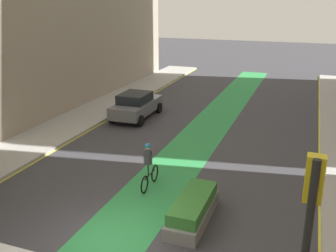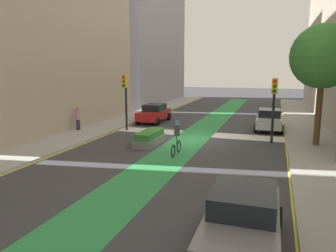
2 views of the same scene
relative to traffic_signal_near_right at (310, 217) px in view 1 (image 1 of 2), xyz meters
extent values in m
plane|color=#38383D|center=(-5.44, 1.55, -2.94)|extent=(120.00, 120.00, 0.00)
cube|color=#2D8C47|center=(-5.41, 1.55, -2.94)|extent=(2.40, 60.00, 0.01)
cube|color=gold|center=(0.00, 0.08, 0.78)|extent=(0.35, 0.28, 0.95)
sphere|color=red|center=(0.00, 0.22, 1.08)|extent=(0.20, 0.20, 0.20)
sphere|color=#4C380C|center=(0.00, 0.22, 0.78)|extent=(0.20, 0.20, 0.20)
sphere|color=#0C3814|center=(0.00, 0.22, 0.48)|extent=(0.20, 0.20, 0.20)
cube|color=slate|center=(-10.01, 13.62, -2.27)|extent=(1.83, 4.21, 0.70)
cube|color=black|center=(-10.01, 13.42, -1.65)|extent=(1.61, 2.01, 0.55)
cylinder|color=black|center=(-10.92, 15.08, -2.62)|extent=(0.22, 0.64, 0.64)
cylinder|color=black|center=(-9.12, 15.10, -2.62)|extent=(0.22, 0.64, 0.64)
cylinder|color=black|center=(-10.90, 12.14, -2.62)|extent=(0.22, 0.64, 0.64)
cylinder|color=black|center=(-9.10, 12.16, -2.62)|extent=(0.22, 0.64, 0.64)
torus|color=black|center=(-5.68, 5.91, -2.60)|extent=(0.07, 0.68, 0.68)
torus|color=black|center=(-5.66, 4.86, -2.60)|extent=(0.07, 0.68, 0.68)
cylinder|color=black|center=(-5.67, 5.38, -2.42)|extent=(0.07, 0.95, 0.06)
cylinder|color=black|center=(-5.67, 5.23, -2.15)|extent=(0.05, 0.05, 0.50)
cylinder|color=#3F3F47|center=(-5.67, 5.23, -1.63)|extent=(0.32, 0.32, 0.55)
sphere|color=beige|center=(-5.67, 5.23, -1.24)|extent=(0.22, 0.22, 0.22)
sphere|color=#268CCC|center=(-5.67, 5.23, -1.20)|extent=(0.23, 0.23, 0.23)
cube|color=slate|center=(-3.41, 3.67, -2.72)|extent=(1.05, 3.01, 0.45)
cube|color=#33722D|center=(-3.41, 3.67, -2.29)|extent=(0.95, 2.71, 0.40)
camera|label=1|loc=(-0.29, -7.16, 4.04)|focal=41.61mm
camera|label=2|loc=(-10.64, 21.34, 1.66)|focal=33.85mm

